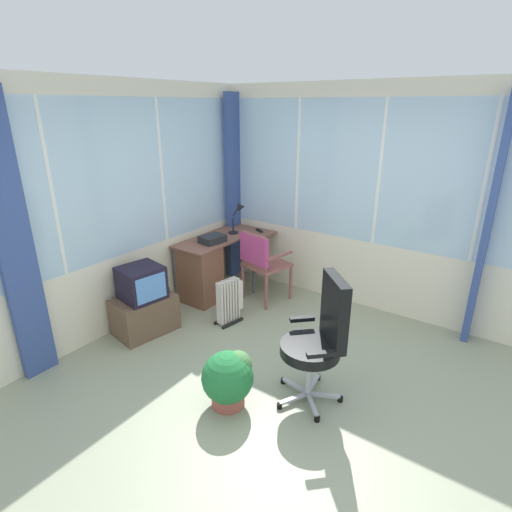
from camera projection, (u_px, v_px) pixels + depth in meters
name	position (u px, v px, depth m)	size (l,w,h in m)	color
ground	(284.00, 393.00, 3.61)	(4.95, 5.21, 0.06)	gray
north_window_panel	(116.00, 212.00, 4.28)	(3.95, 0.07, 2.65)	#EDE3C7
east_window_panel	(377.00, 203.00, 4.67)	(0.07, 4.21, 2.65)	#EDE3C7
curtain_north_left	(14.00, 245.00, 3.42)	(0.29, 0.07, 2.55)	#394F8C
curtain_corner	(234.00, 189.00, 5.66)	(0.29, 0.07, 2.55)	#394F8C
curtain_east_far	(488.00, 224.00, 4.00)	(0.29, 0.07, 2.55)	#394F8C
desk	(203.00, 270.00, 5.15)	(1.30, 0.75, 0.76)	brown
desk_lamp	(239.00, 213.00, 5.39)	(0.24, 0.21, 0.42)	black
tv_remote	(259.00, 231.00, 5.54)	(0.04, 0.15, 0.02)	black
paper_tray	(212.00, 239.00, 5.08)	(0.30, 0.23, 0.09)	#22262A
wooden_armchair	(260.00, 258.00, 5.02)	(0.58, 0.57, 0.93)	#93544B
office_chair	(321.00, 334.00, 3.29)	(0.60, 0.61, 1.12)	#B7B7BF
tv_on_stand	(144.00, 303.00, 4.42)	(0.71, 0.54, 0.77)	brown
space_heater	(230.00, 301.00, 4.64)	(0.36, 0.22, 0.53)	silver
potted_plant	(229.00, 377.00, 3.35)	(0.44, 0.44, 0.49)	#A45042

